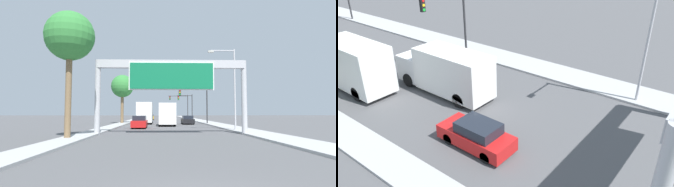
# 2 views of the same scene
# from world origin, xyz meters

# --- Properties ---
(sidewalk_right) EXTENTS (3.00, 120.00, 0.15)m
(sidewalk_right) POSITION_xyz_m (7.75, 60.00, 0.07)
(sidewalk_right) COLOR #AAAAAA
(sidewalk_right) RESTS_ON ground
(median_strip_left) EXTENTS (2.00, 120.00, 0.15)m
(median_strip_left) POSITION_xyz_m (-7.25, 60.00, 0.07)
(median_strip_left) COLOR #AAAAAA
(median_strip_left) RESTS_ON ground
(sign_gantry) EXTENTS (13.39, 0.73, 6.55)m
(sign_gantry) POSITION_xyz_m (0.00, 17.89, 5.12)
(sign_gantry) COLOR #B2B2B7
(sign_gantry) RESTS_ON ground
(car_far_left) EXTENTS (1.77, 4.30, 1.53)m
(car_far_left) POSITION_xyz_m (-3.50, 27.36, 0.72)
(car_far_left) COLOR red
(car_far_left) RESTS_ON ground
(car_near_center) EXTENTS (1.88, 4.43, 1.42)m
(car_near_center) POSITION_xyz_m (-3.50, 61.74, 0.68)
(car_near_center) COLOR gold
(car_near_center) RESTS_ON ground
(car_mid_center) EXTENTS (1.82, 4.77, 1.40)m
(car_mid_center) POSITION_xyz_m (3.50, 37.88, 0.66)
(car_mid_center) COLOR black
(car_mid_center) RESTS_ON ground
(truck_box_primary) EXTENTS (2.48, 8.13, 3.54)m
(truck_box_primary) POSITION_xyz_m (-3.50, 39.57, 1.79)
(truck_box_primary) COLOR navy
(truck_box_primary) RESTS_ON ground
(truck_box_secondary) EXTENTS (2.35, 7.82, 3.22)m
(truck_box_secondary) POSITION_xyz_m (0.00, 33.34, 1.64)
(truck_box_secondary) COLOR white
(truck_box_secondary) RESTS_ON ground
(traffic_light_near_intersection) EXTENTS (4.97, 0.32, 6.09)m
(traffic_light_near_intersection) POSITION_xyz_m (5.14, 38.00, 4.16)
(traffic_light_near_intersection) COLOR #2D2D30
(traffic_light_near_intersection) RESTS_ON ground
(traffic_light_mid_block) EXTENTS (3.71, 0.32, 6.24)m
(traffic_light_mid_block) POSITION_xyz_m (5.61, 58.00, 4.15)
(traffic_light_mid_block) COLOR #2D2D30
(traffic_light_mid_block) RESTS_ON ground
(traffic_light_far_intersection) EXTENTS (5.52, 0.32, 6.76)m
(traffic_light_far_intersection) POSITION_xyz_m (5.04, 68.00, 4.61)
(traffic_light_far_intersection) COLOR #2D2D30
(traffic_light_far_intersection) RESTS_ON ground
(palm_tree_foreground) EXTENTS (3.61, 3.61, 9.36)m
(palm_tree_foreground) POSITION_xyz_m (-7.65, 14.17, 7.44)
(palm_tree_foreground) COLOR brown
(palm_tree_foreground) RESTS_ON ground
(palm_tree_background) EXTENTS (3.84, 3.84, 8.31)m
(palm_tree_background) POSITION_xyz_m (-7.43, 39.78, 6.30)
(palm_tree_background) COLOR brown
(palm_tree_background) RESTS_ON ground
(street_lamp_right) EXTENTS (2.88, 0.28, 8.62)m
(street_lamp_right) POSITION_xyz_m (6.48, 22.22, 5.13)
(street_lamp_right) COLOR #B2B2B7
(street_lamp_right) RESTS_ON ground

